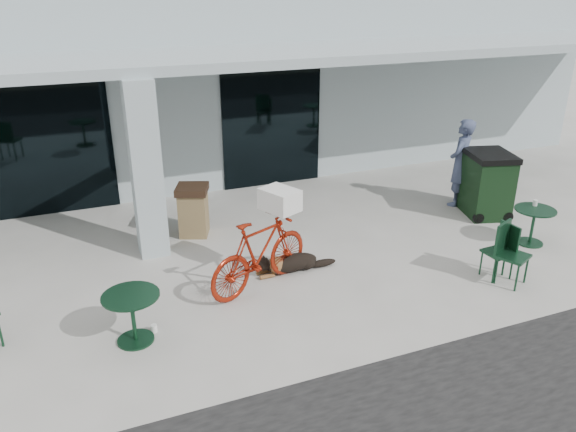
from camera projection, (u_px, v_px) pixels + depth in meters
name	position (u px, v px, depth m)	size (l,w,h in m)	color
ground	(276.00, 297.00, 8.77)	(80.00, 80.00, 0.00)	#B7B3AC
building	(164.00, 73.00, 15.15)	(22.00, 7.00, 4.50)	#9DADB2
storefront_glass_left	(42.00, 152.00, 11.40)	(2.80, 0.06, 2.70)	black
storefront_glass_right	(272.00, 129.00, 13.12)	(2.40, 0.06, 2.70)	black
column	(146.00, 171.00, 9.61)	(0.50, 0.50, 3.12)	#9DADB2
overhang	(207.00, 58.00, 10.59)	(22.00, 2.80, 0.18)	#9DADB2
bicycle	(260.00, 253.00, 8.84)	(0.57, 2.02, 1.21)	maroon
laundry_basket	(280.00, 200.00, 8.83)	(0.59, 0.43, 0.35)	white
dog	(291.00, 262.00, 9.49)	(1.08, 0.36, 0.36)	black
cup_near_dog	(154.00, 328.00, 7.90)	(0.09, 0.09, 0.11)	white
cafe_table_near	(133.00, 318.00, 7.58)	(0.77, 0.77, 0.73)	#133822
cafe_table_far	(532.00, 226.00, 10.43)	(0.74, 0.74, 0.69)	#133822
cafe_chair_far_a	(513.00, 255.00, 8.99)	(0.46, 0.50, 1.02)	#133822
cafe_chair_far_b	(498.00, 252.00, 9.20)	(0.42, 0.46, 0.92)	#133822
person	(460.00, 163.00, 12.03)	(0.69, 0.46, 1.90)	#3B4664
cup_on_table	(535.00, 203.00, 10.43)	(0.08, 0.08, 0.11)	white
trash_receptacle	(193.00, 210.00, 10.75)	(0.58, 0.58, 0.99)	olive
wheeled_bin	(487.00, 184.00, 11.62)	(0.83, 1.05, 1.34)	black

